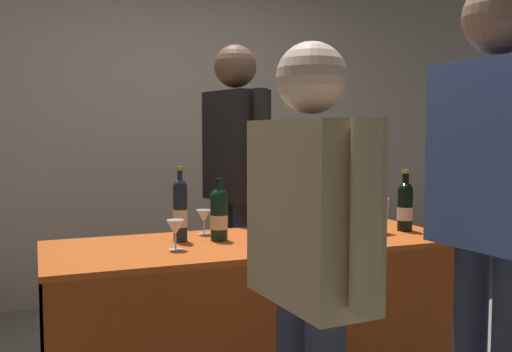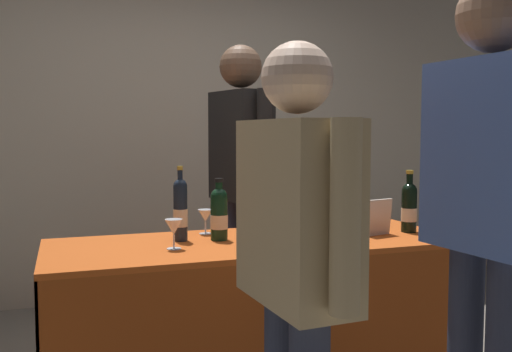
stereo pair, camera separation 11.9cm
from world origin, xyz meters
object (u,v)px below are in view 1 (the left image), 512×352
(flower_vase, at_px, (268,206))
(wine_glass_near_vendor, at_px, (175,228))
(featured_wine_bottle, at_px, (405,205))
(wine_glass_mid, at_px, (306,219))
(taster_foreground_right, at_px, (310,251))
(tasting_table, at_px, (256,291))
(display_bottle_0, at_px, (325,206))
(wine_glass_near_taster, at_px, (204,217))
(vendor_presenter, at_px, (236,167))

(flower_vase, bearing_deg, wine_glass_near_vendor, -154.33)
(featured_wine_bottle, xyz_separation_m, wine_glass_mid, (-0.58, -0.04, -0.03))
(taster_foreground_right, bearing_deg, wine_glass_near_vendor, 9.83)
(flower_vase, bearing_deg, wine_glass_mid, -72.49)
(tasting_table, bearing_deg, featured_wine_bottle, -2.83)
(tasting_table, relative_size, display_bottle_0, 5.87)
(flower_vase, distance_m, taster_foreground_right, 1.15)
(wine_glass_near_taster, xyz_separation_m, taster_foreground_right, (-0.00, -1.16, 0.06))
(featured_wine_bottle, height_order, wine_glass_mid, featured_wine_bottle)
(display_bottle_0, xyz_separation_m, wine_glass_near_taster, (-0.56, 0.21, -0.05))
(tasting_table, bearing_deg, display_bottle_0, 4.00)
(wine_glass_near_taster, bearing_deg, tasting_table, -51.84)
(wine_glass_near_taster, bearing_deg, vendor_presenter, 53.55)
(featured_wine_bottle, xyz_separation_m, vendor_presenter, (-0.67, 0.70, 0.17))
(display_bottle_0, relative_size, taster_foreground_right, 0.21)
(tasting_table, height_order, wine_glass_mid, wine_glass_mid)
(wine_glass_near_vendor, height_order, wine_glass_mid, wine_glass_mid)
(featured_wine_bottle, bearing_deg, wine_glass_mid, -175.76)
(flower_vase, bearing_deg, display_bottle_0, -32.82)
(wine_glass_near_taster, distance_m, flower_vase, 0.33)
(flower_vase, bearing_deg, tasting_table, -126.87)
(tasting_table, bearing_deg, vendor_presenter, 78.71)
(flower_vase, bearing_deg, wine_glass_near_taster, 170.75)
(wine_glass_near_taster, height_order, taster_foreground_right, taster_foreground_right)
(wine_glass_near_vendor, bearing_deg, featured_wine_bottle, 1.71)
(vendor_presenter, bearing_deg, wine_glass_mid, -6.69)
(wine_glass_mid, bearing_deg, display_bottle_0, 34.64)
(wine_glass_near_taster, bearing_deg, flower_vase, -9.25)
(tasting_table, relative_size, wine_glass_near_taster, 15.58)
(wine_glass_near_taster, bearing_deg, wine_glass_near_vendor, -124.78)
(display_bottle_0, bearing_deg, tasting_table, -176.00)
(display_bottle_0, relative_size, wine_glass_near_vendor, 2.50)
(taster_foreground_right, bearing_deg, featured_wine_bottle, -52.43)
(wine_glass_near_vendor, bearing_deg, taster_foreground_right, -75.90)
(wine_glass_mid, height_order, taster_foreground_right, taster_foreground_right)
(featured_wine_bottle, relative_size, wine_glass_near_vendor, 2.41)
(tasting_table, relative_size, flower_vase, 4.49)
(wine_glass_near_vendor, relative_size, flower_vase, 0.31)
(tasting_table, distance_m, wine_glass_mid, 0.41)
(wine_glass_near_taster, relative_size, flower_vase, 0.29)
(tasting_table, xyz_separation_m, vendor_presenter, (0.13, 0.66, 0.54))
(tasting_table, xyz_separation_m, flower_vase, (0.14, 0.18, 0.37))
(featured_wine_bottle, xyz_separation_m, display_bottle_0, (-0.42, 0.07, 0.01))
(wine_glass_near_taster, height_order, flower_vase, flower_vase)
(wine_glass_mid, height_order, vendor_presenter, vendor_presenter)
(wine_glass_mid, distance_m, wine_glass_near_taster, 0.51)
(vendor_presenter, bearing_deg, taster_foreground_right, -24.77)
(wine_glass_near_vendor, distance_m, vendor_presenter, 0.93)
(wine_glass_near_vendor, xyz_separation_m, wine_glass_near_taster, (0.21, 0.31, -0.00))
(display_bottle_0, xyz_separation_m, flower_vase, (-0.24, 0.16, -0.01))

